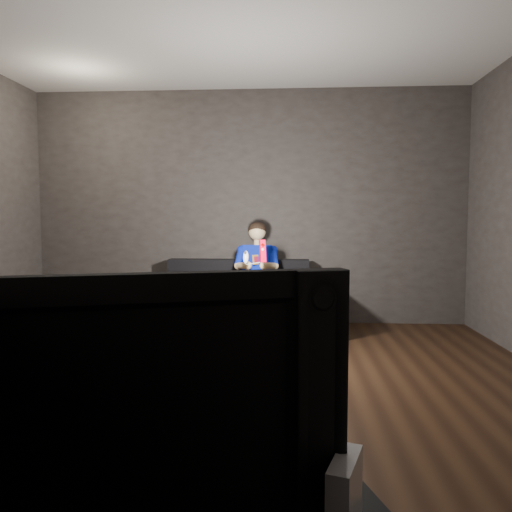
{
  "coord_description": "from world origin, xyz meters",
  "views": [
    {
      "loc": [
        0.46,
        -3.31,
        1.21
      ],
      "look_at": [
        0.15,
        1.55,
        0.85
      ],
      "focal_mm": 35.0,
      "sensor_mm": 36.0,
      "label": 1
    }
  ],
  "objects": [
    {
      "name": "floor",
      "position": [
        0.0,
        0.0,
        0.0
      ],
      "size": [
        5.0,
        5.0,
        0.0
      ],
      "primitive_type": "plane",
      "color": "black",
      "rests_on": "ground"
    },
    {
      "name": "back_wall",
      "position": [
        0.0,
        2.5,
        1.35
      ],
      "size": [
        5.0,
        0.04,
        2.7
      ],
      "primitive_type": "cube",
      "color": "#36302F",
      "rests_on": "ground"
    },
    {
      "name": "front_wall",
      "position": [
        0.0,
        -2.5,
        1.35
      ],
      "size": [
        5.0,
        0.04,
        2.7
      ],
      "primitive_type": "cube",
      "color": "#36302F",
      "rests_on": "ground"
    },
    {
      "name": "sofa",
      "position": [
        -0.09,
        1.93,
        0.25
      ],
      "size": [
        1.97,
        0.85,
        0.76
      ],
      "color": "black",
      "rests_on": "floor"
    },
    {
      "name": "child",
      "position": [
        0.13,
        1.89,
        0.68
      ],
      "size": [
        0.46,
        0.56,
        1.13
      ],
      "color": "black",
      "rests_on": "sofa"
    },
    {
      "name": "wii_remote_red",
      "position": [
        0.22,
        1.45,
        0.9
      ],
      "size": [
        0.07,
        0.09,
        0.22
      ],
      "color": "red",
      "rests_on": "child"
    },
    {
      "name": "nunchuk_white",
      "position": [
        0.06,
        1.46,
        0.85
      ],
      "size": [
        0.06,
        0.08,
        0.14
      ],
      "color": "silver",
      "rests_on": "child"
    },
    {
      "name": "wii_remote_black",
      "position": [
        -0.98,
        1.86,
        0.55
      ],
      "size": [
        0.08,
        0.17,
        0.03
      ],
      "color": "black",
      "rests_on": "sofa"
    },
    {
      "name": "coffee_table",
      "position": [
        0.02,
        1.14,
        0.33
      ],
      "size": [
        1.14,
        0.78,
        0.38
      ],
      "color": "black",
      "rests_on": "floor"
    },
    {
      "name": "tv",
      "position": [
        0.04,
        -2.27,
        0.8
      ],
      "size": [
        1.06,
        0.45,
        0.61
      ],
      "primitive_type": "imported",
      "rotation": [
        0.0,
        0.0,
        0.3
      ],
      "color": "black",
      "rests_on": "media_console"
    },
    {
      "name": "wii_console",
      "position": [
        0.59,
        -2.27,
        0.6
      ],
      "size": [
        0.1,
        0.17,
        0.21
      ],
      "primitive_type": "cube",
      "rotation": [
        0.0,
        0.0,
        -0.31
      ],
      "color": "silver",
      "rests_on": "media_console"
    }
  ]
}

